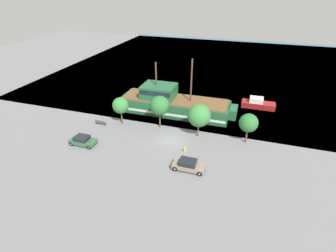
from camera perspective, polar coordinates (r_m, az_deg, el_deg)
ground_plane at (r=40.46m, az=0.72°, el=-3.04°), size 160.00×160.00×0.00m
water_surface at (r=80.35m, az=10.35°, el=13.07°), size 80.00×80.00×0.00m
pirate_ship at (r=48.32m, az=0.98°, el=4.99°), size 21.21×5.91×10.27m
moored_boat_dockside at (r=53.54m, az=18.96°, el=4.60°), size 6.21×2.35×1.99m
parked_car_curb_front at (r=41.08m, az=-18.07°, el=-3.02°), size 3.89×1.98×1.35m
parked_car_curb_mid at (r=34.21m, az=4.48°, el=-8.47°), size 4.18×1.89×1.43m
fire_hydrant at (r=37.65m, az=3.70°, el=-5.08°), size 0.42×0.25×0.76m
bench_promenade_east at (r=45.96m, az=-14.49°, el=0.78°), size 1.79×0.45×0.85m
tree_row_east at (r=44.18m, az=-10.27°, el=4.41°), size 2.75×2.75×4.81m
tree_row_mideast at (r=42.22m, az=-1.83°, el=4.44°), size 3.21×3.21×5.54m
tree_row_midwest at (r=40.07m, az=6.77°, el=2.27°), size 3.56×3.56×5.37m
tree_row_west at (r=39.99m, az=17.13°, el=0.63°), size 2.78×2.78×4.73m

